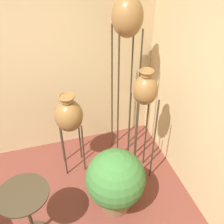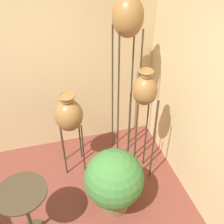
# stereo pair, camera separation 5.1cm
# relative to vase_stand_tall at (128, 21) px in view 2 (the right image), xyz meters

# --- Properties ---
(wall_back) EXTENTS (7.75, 0.06, 2.70)m
(wall_back) POSITION_rel_vase_stand_tall_xyz_m (-1.35, 0.47, -0.52)
(wall_back) COLOR #D1B784
(wall_back) RESTS_ON ground_plane
(vase_stand_tall) EXTENTS (0.34, 0.34, 2.21)m
(vase_stand_tall) POSITION_rel_vase_stand_tall_xyz_m (0.00, 0.00, 0.00)
(vase_stand_tall) COLOR #382D1E
(vase_stand_tall) RESTS_ON ground_plane
(vase_stand_medium) EXTENTS (0.26, 0.26, 1.50)m
(vase_stand_medium) POSITION_rel_vase_stand_tall_xyz_m (0.06, -0.45, -0.64)
(vase_stand_medium) COLOR #382D1E
(vase_stand_medium) RESTS_ON ground_plane
(vase_stand_short) EXTENTS (0.34, 0.34, 1.12)m
(vase_stand_short) POSITION_rel_vase_stand_tall_xyz_m (-0.73, -0.09, -1.02)
(vase_stand_short) COLOR #382D1E
(vase_stand_short) RESTS_ON ground_plane
(side_table) EXTENTS (0.49, 0.49, 0.69)m
(side_table) POSITION_rel_vase_stand_tall_xyz_m (-1.31, -0.95, -1.36)
(side_table) COLOR #382D1E
(side_table) RESTS_ON ground_plane
(potted_plant) EXTENTS (0.65, 0.65, 0.80)m
(potted_plant) POSITION_rel_vase_stand_tall_xyz_m (-0.39, -0.86, -1.42)
(potted_plant) COLOR brown
(potted_plant) RESTS_ON ground_plane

